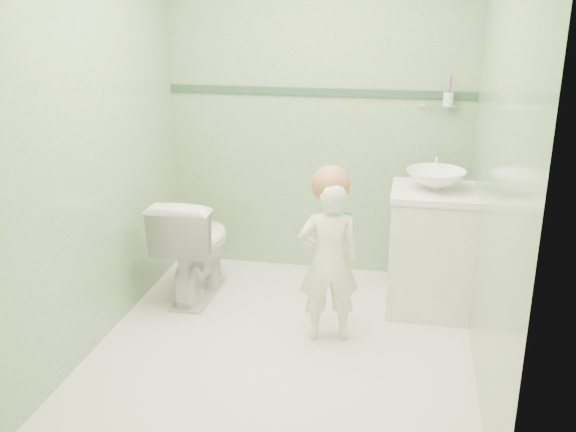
# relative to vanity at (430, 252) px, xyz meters

# --- Properties ---
(ground) EXTENTS (2.50, 2.50, 0.00)m
(ground) POSITION_rel_vanity_xyz_m (-0.84, -0.70, -0.40)
(ground) COLOR white
(ground) RESTS_ON ground
(room_shell) EXTENTS (2.50, 2.54, 2.40)m
(room_shell) POSITION_rel_vanity_xyz_m (-0.84, -0.70, 0.80)
(room_shell) COLOR #86A575
(room_shell) RESTS_ON ground
(trim_stripe) EXTENTS (2.20, 0.02, 0.05)m
(trim_stripe) POSITION_rel_vanity_xyz_m (-0.84, 0.54, 0.95)
(trim_stripe) COLOR #314F39
(trim_stripe) RESTS_ON room_shell
(vanity) EXTENTS (0.52, 0.50, 0.80)m
(vanity) POSITION_rel_vanity_xyz_m (0.00, 0.00, 0.00)
(vanity) COLOR silver
(vanity) RESTS_ON ground
(counter) EXTENTS (0.54, 0.52, 0.04)m
(counter) POSITION_rel_vanity_xyz_m (0.00, 0.00, 0.41)
(counter) COLOR white
(counter) RESTS_ON vanity
(basin) EXTENTS (0.37, 0.37, 0.13)m
(basin) POSITION_rel_vanity_xyz_m (0.00, 0.00, 0.49)
(basin) COLOR white
(basin) RESTS_ON counter
(faucet) EXTENTS (0.03, 0.13, 0.18)m
(faucet) POSITION_rel_vanity_xyz_m (0.00, 0.19, 0.57)
(faucet) COLOR silver
(faucet) RESTS_ON counter
(cup_holder) EXTENTS (0.26, 0.07, 0.21)m
(cup_holder) POSITION_rel_vanity_xyz_m (0.05, 0.48, 0.93)
(cup_holder) COLOR silver
(cup_holder) RESTS_ON room_shell
(toilet) EXTENTS (0.42, 0.73, 0.74)m
(toilet) POSITION_rel_vanity_xyz_m (-1.58, -0.10, -0.03)
(toilet) COLOR white
(toilet) RESTS_ON ground
(toddler) EXTENTS (0.41, 0.33, 1.00)m
(toddler) POSITION_rel_vanity_xyz_m (-0.60, -0.52, 0.10)
(toddler) COLOR white
(toddler) RESTS_ON ground
(hair_cap) EXTENTS (0.22, 0.22, 0.22)m
(hair_cap) POSITION_rel_vanity_xyz_m (-0.60, -0.49, 0.57)
(hair_cap) COLOR #A96B45
(hair_cap) RESTS_ON toddler
(teal_toothbrush) EXTENTS (0.11, 0.14, 0.08)m
(teal_toothbrush) POSITION_rel_vanity_xyz_m (-0.50, -0.62, 0.45)
(teal_toothbrush) COLOR #0D856D
(teal_toothbrush) RESTS_ON toddler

